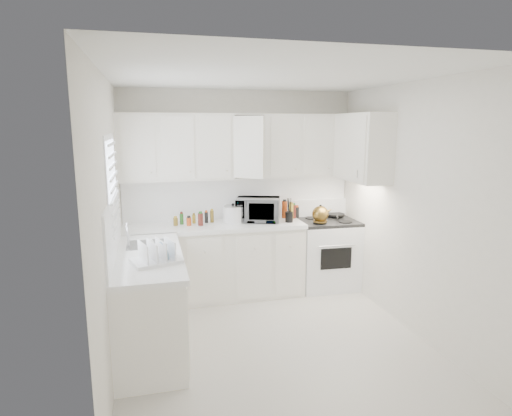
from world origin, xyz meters
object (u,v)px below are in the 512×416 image
object	(u,v)px
stove	(327,244)
dish_rack	(156,250)
utensil_crock	(289,210)
rice_cooker	(233,213)
tea_kettle	(320,213)
microwave	(258,207)

from	to	relation	value
stove	dish_rack	distance (m)	2.68
utensil_crock	stove	bearing A→B (deg)	9.83
rice_cooker	dish_rack	bearing A→B (deg)	-123.80
tea_kettle	dish_rack	distance (m)	2.40
microwave	utensil_crock	world-z (taller)	microwave
stove	utensil_crock	bearing A→B (deg)	-167.77
stove	rice_cooker	xyz separation A→B (m)	(-1.28, 0.04, 0.49)
microwave	tea_kettle	bearing A→B (deg)	2.90
stove	rice_cooker	size ratio (longest dim) A/B	4.75
rice_cooker	dish_rack	xyz separation A→B (m)	(-0.98, -1.41, -0.01)
utensil_crock	dish_rack	bearing A→B (deg)	-142.84
rice_cooker	utensil_crock	xyz separation A→B (m)	(0.70, -0.14, 0.04)
dish_rack	rice_cooker	bearing A→B (deg)	38.36
tea_kettle	dish_rack	world-z (taller)	tea_kettle
tea_kettle	dish_rack	size ratio (longest dim) A/B	0.63
rice_cooker	dish_rack	world-z (taller)	rice_cooker
stove	dish_rack	xyz separation A→B (m)	(-2.25, -1.37, 0.48)
tea_kettle	rice_cooker	world-z (taller)	rice_cooker
tea_kettle	utensil_crock	size ratio (longest dim) A/B	0.82
rice_cooker	dish_rack	size ratio (longest dim) A/B	0.60
microwave	rice_cooker	xyz separation A→B (m)	(-0.33, -0.01, -0.06)
stove	microwave	world-z (taller)	microwave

